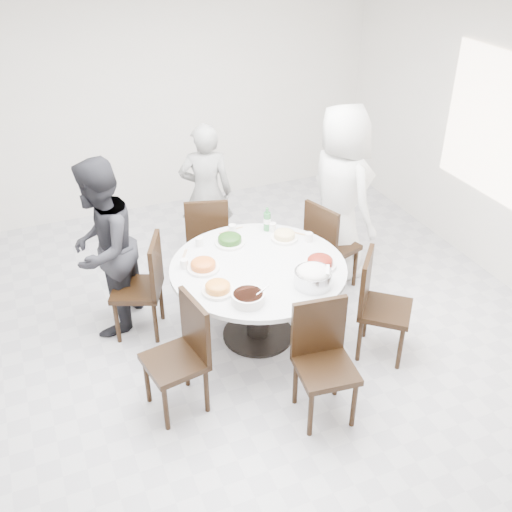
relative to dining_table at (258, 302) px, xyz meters
name	(u,v)px	position (x,y,z in m)	size (l,w,h in m)	color
floor	(225,349)	(-0.34, -0.06, -0.38)	(6.00, 6.00, 0.01)	#BBBABF
ceiling	(213,12)	(-0.34, -0.06, 2.42)	(6.00, 6.00, 0.01)	white
wall_back	(133,98)	(-0.34, 2.94, 1.02)	(6.00, 0.01, 2.80)	silver
dining_table	(258,302)	(0.00, 0.00, 0.00)	(1.50, 1.50, 0.75)	silver
chair_ne	(333,244)	(1.00, 0.48, 0.10)	(0.42, 0.42, 0.95)	black
chair_n	(207,235)	(-0.09, 1.12, 0.10)	(0.42, 0.42, 0.95)	black
chair_nw	(137,287)	(-0.96, 0.49, 0.10)	(0.42, 0.42, 0.95)	black
chair_sw	(174,360)	(-0.91, -0.56, 0.10)	(0.42, 0.42, 0.95)	black
chair_s	(326,367)	(0.10, -1.07, 0.10)	(0.42, 0.42, 0.95)	black
chair_se	(386,308)	(0.90, -0.61, 0.10)	(0.42, 0.42, 0.95)	black
diner_right	(341,194)	(1.16, 0.68, 0.53)	(0.88, 0.57, 1.80)	silver
diner_middle	(206,193)	(0.04, 1.49, 0.38)	(0.55, 0.36, 1.51)	black
diner_left	(102,249)	(-1.18, 0.68, 0.44)	(0.79, 0.62, 1.63)	black
dish_greens	(230,240)	(-0.09, 0.44, 0.41)	(0.27, 0.27, 0.07)	white
dish_pale	(284,236)	(0.39, 0.32, 0.41)	(0.24, 0.24, 0.07)	white
dish_orange	(203,266)	(-0.45, 0.13, 0.41)	(0.27, 0.27, 0.07)	white
dish_redbrown	(320,263)	(0.48, -0.20, 0.41)	(0.27, 0.27, 0.07)	white
dish_tofu	(218,289)	(-0.44, -0.23, 0.41)	(0.26, 0.26, 0.07)	white
rice_bowl	(313,278)	(0.29, -0.43, 0.44)	(0.30, 0.30, 0.13)	silver
soup_bowl	(248,298)	(-0.27, -0.45, 0.42)	(0.26, 0.26, 0.08)	white
beverage_bottle	(267,219)	(0.32, 0.54, 0.49)	(0.07, 0.07, 0.23)	#2F773C
tea_cups	(233,231)	(0.00, 0.58, 0.42)	(0.07, 0.07, 0.08)	white
chopsticks	(230,229)	(0.00, 0.69, 0.38)	(0.24, 0.04, 0.01)	tan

